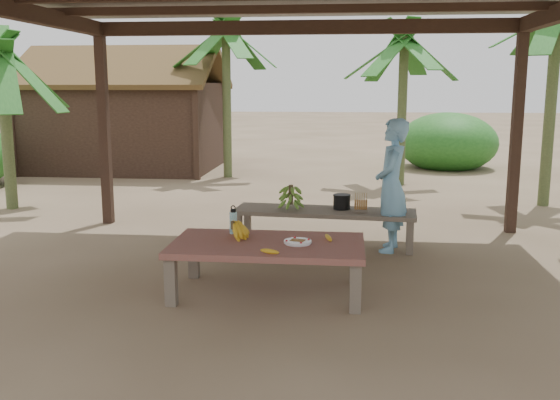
# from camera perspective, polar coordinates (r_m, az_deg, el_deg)

# --- Properties ---
(ground) EXTENTS (80.00, 80.00, 0.00)m
(ground) POSITION_cam_1_polar(r_m,az_deg,el_deg) (6.49, 0.71, -7.04)
(ground) COLOR brown
(ground) RESTS_ON ground
(work_table) EXTENTS (1.80, 1.01, 0.50)m
(work_table) POSITION_cam_1_polar(r_m,az_deg,el_deg) (5.87, -1.13, -4.51)
(work_table) COLOR brown
(work_table) RESTS_ON ground
(bench) EXTENTS (2.24, 0.79, 0.45)m
(bench) POSITION_cam_1_polar(r_m,az_deg,el_deg) (7.65, 4.10, -1.30)
(bench) COLOR brown
(bench) RESTS_ON ground
(ripe_banana_bunch) EXTENTS (0.35, 0.32, 0.18)m
(ripe_banana_bunch) POSITION_cam_1_polar(r_m,az_deg,el_deg) (6.01, -4.35, -2.66)
(ripe_banana_bunch) COLOR gold
(ripe_banana_bunch) RESTS_ON work_table
(plate) EXTENTS (0.26, 0.26, 0.04)m
(plate) POSITION_cam_1_polar(r_m,az_deg,el_deg) (5.80, 1.63, -3.85)
(plate) COLOR white
(plate) RESTS_ON work_table
(loose_banana_front) EXTENTS (0.17, 0.05, 0.04)m
(loose_banana_front) POSITION_cam_1_polar(r_m,az_deg,el_deg) (5.46, -0.94, -4.72)
(loose_banana_front) COLOR gold
(loose_banana_front) RESTS_ON work_table
(loose_banana_side) EXTENTS (0.10, 0.17, 0.04)m
(loose_banana_side) POSITION_cam_1_polar(r_m,az_deg,el_deg) (5.96, 4.46, -3.45)
(loose_banana_side) COLOR gold
(loose_banana_side) RESTS_ON work_table
(water_flask) EXTENTS (0.08, 0.08, 0.28)m
(water_flask) POSITION_cam_1_polar(r_m,az_deg,el_deg) (6.20, -4.29, -1.99)
(water_flask) COLOR #3DA9BE
(water_flask) RESTS_ON work_table
(green_banana_stalk) EXTENTS (0.29, 0.29, 0.31)m
(green_banana_stalk) POSITION_cam_1_polar(r_m,az_deg,el_deg) (7.67, 0.99, 0.35)
(green_banana_stalk) COLOR #598C2D
(green_banana_stalk) RESTS_ON bench
(cooking_pot) EXTENTS (0.21, 0.21, 0.17)m
(cooking_pot) POSITION_cam_1_polar(r_m,az_deg,el_deg) (7.69, 5.67, -0.19)
(cooking_pot) COLOR black
(cooking_pot) RESTS_ON bench
(skewer_rack) EXTENTS (0.19, 0.10, 0.24)m
(skewer_rack) POSITION_cam_1_polar(r_m,az_deg,el_deg) (7.53, 7.41, -0.20)
(skewer_rack) COLOR #A57F47
(skewer_rack) RESTS_ON bench
(woman) EXTENTS (0.46, 0.63, 1.57)m
(woman) POSITION_cam_1_polar(r_m,az_deg,el_deg) (7.45, 10.15, 1.31)
(woman) COLOR #73B1DA
(woman) RESTS_ON ground
(hut) EXTENTS (4.40, 3.43, 2.85)m
(hut) POSITION_cam_1_polar(r_m,az_deg,el_deg) (15.07, -13.80, 6.95)
(hut) COLOR black
(hut) RESTS_ON ground
(banana_plant_ne) EXTENTS (1.80, 1.80, 3.34)m
(banana_plant_ne) POSITION_cam_1_polar(r_m,az_deg,el_deg) (11.01, 23.97, 14.24)
(banana_plant_ne) COLOR #596638
(banana_plant_ne) RESTS_ON ground
(banana_plant_n) EXTENTS (1.80, 1.80, 3.07)m
(banana_plant_n) POSITION_cam_1_polar(r_m,az_deg,el_deg) (12.48, 11.28, 13.17)
(banana_plant_n) COLOR #596638
(banana_plant_n) RESTS_ON ground
(banana_plant_nw) EXTENTS (1.80, 1.80, 3.33)m
(banana_plant_nw) POSITION_cam_1_polar(r_m,az_deg,el_deg) (13.38, -4.97, 14.24)
(banana_plant_nw) COLOR #596638
(banana_plant_nw) RESTS_ON ground
(banana_plant_w) EXTENTS (1.80, 1.80, 2.65)m
(banana_plant_w) POSITION_cam_1_polar(r_m,az_deg,el_deg) (10.72, -24.10, 10.79)
(banana_plant_w) COLOR #596638
(banana_plant_w) RESTS_ON ground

